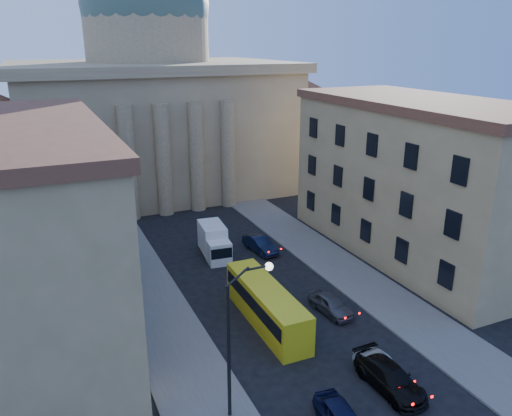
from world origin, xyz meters
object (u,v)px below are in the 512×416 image
Objects in this scene: box_truck at (214,242)px; city_bus at (266,304)px; car_right_near at (381,368)px; street_lamp at (238,331)px.

city_bus is at bearing -87.19° from box_truck.
box_truck reaches higher than car_right_near.
car_right_near is 0.69× the size of box_truck.
street_lamp is 1.59× the size of box_truck.
box_truck is (0.63, 12.92, -0.13)m from city_bus.
street_lamp is 10.29m from city_bus.
box_truck is at bearing 87.86° from city_bus.
street_lamp reaches higher than city_bus.
car_right_near is 0.38× the size of city_bus.
city_bus reaches higher than car_right_near.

